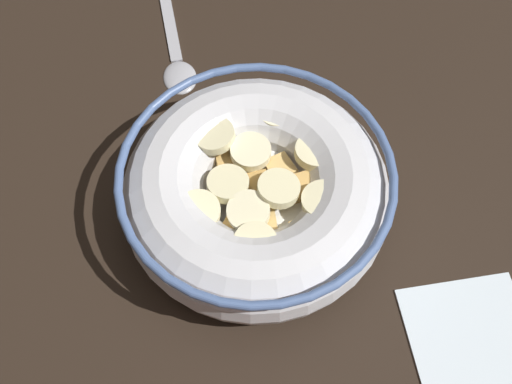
% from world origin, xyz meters
% --- Properties ---
extents(ground_plane, '(1.26, 1.26, 0.02)m').
position_xyz_m(ground_plane, '(0.00, 0.00, -0.01)').
color(ground_plane, black).
extents(cereal_bowl, '(0.19, 0.19, 0.06)m').
position_xyz_m(cereal_bowl, '(0.00, -0.00, 0.03)').
color(cereal_bowl, silver).
rests_on(cereal_bowl, ground_plane).
extents(spoon, '(0.15, 0.03, 0.01)m').
position_xyz_m(spoon, '(0.16, 0.04, 0.00)').
color(spoon, '#A5A5AD').
rests_on(spoon, ground_plane).
extents(folded_napkin, '(0.14, 0.08, 0.00)m').
position_xyz_m(folded_napkin, '(-0.14, -0.13, 0.00)').
color(folded_napkin, silver).
rests_on(folded_napkin, ground_plane).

